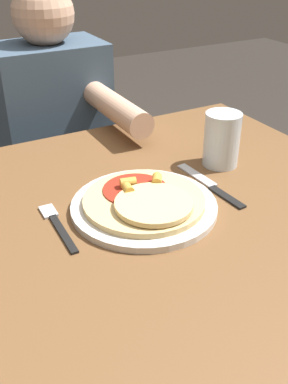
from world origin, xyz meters
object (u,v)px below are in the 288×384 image
fork (57,224)px  dining_table (152,257)px  knife (211,185)px  plate (144,206)px  drinking_glass (222,139)px  pizza (145,200)px  person_diner (58,141)px

fork → dining_table: bearing=-10.1°
dining_table → knife: size_ratio=4.56×
plate → fork: (-0.17, 0.03, -0.00)m
drinking_glass → fork: bearing=-171.8°
knife → drinking_glass: (0.08, 0.08, 0.06)m
plate → drinking_glass: 0.28m
dining_table → drinking_glass: bearing=21.8°
plate → drinking_glass: drinking_glass is taller
dining_table → knife: bearing=5.9°
dining_table → drinking_glass: 0.32m
pizza → fork: (-0.17, 0.03, -0.02)m
plate → pizza: pizza is taller
person_diner → drinking_glass: bearing=-68.9°
pizza → person_diner: bearing=86.8°
fork → drinking_glass: drinking_glass is taller
plate → knife: size_ratio=1.32×
knife → person_diner: (-0.13, 0.64, -0.12)m
knife → fork: bearing=177.1°
dining_table → knife: knife is taller
pizza → fork: 0.18m
pizza → drinking_glass: 0.27m
plate → person_diner: (0.04, 0.65, -0.12)m
dining_table → knife: 0.20m
pizza → drinking_glass: bearing=20.6°
person_diner → knife: bearing=-78.2°
fork → knife: size_ratio=0.79×
drinking_glass → person_diner: size_ratio=0.11×
drinking_glass → dining_table: bearing=-158.2°
fork → pizza: bearing=-11.2°
pizza → knife: 0.17m
fork → knife: bearing=-2.9°
knife → drinking_glass: drinking_glass is taller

